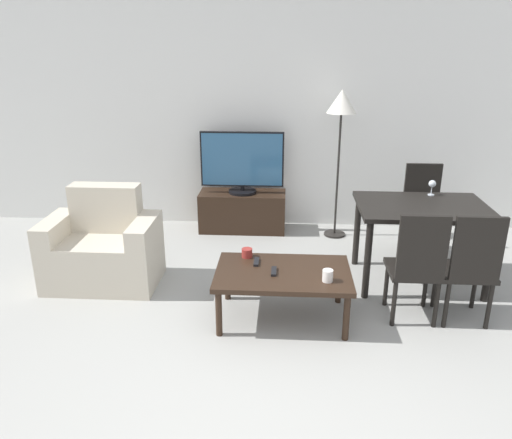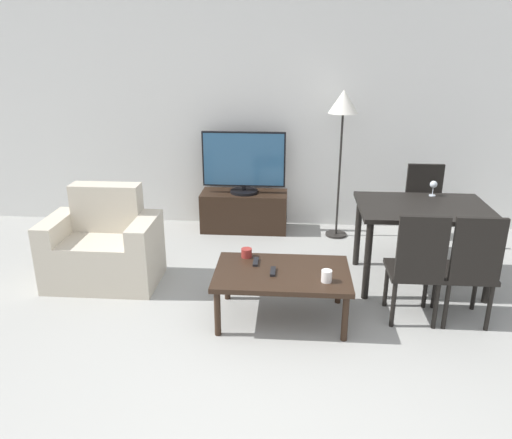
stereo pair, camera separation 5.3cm
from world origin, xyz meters
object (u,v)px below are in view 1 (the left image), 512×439
dining_chair_near_right (470,265)px  cup_colored_far (328,276)px  tv (242,163)px  armchair (103,250)px  floor_lamp (341,111)px  remote_secondary (256,262)px  dining_table (422,216)px  dining_chair_near (417,264)px  remote_primary (274,271)px  cup_white_near (247,253)px  coffee_table (283,276)px  tv_stand (243,211)px  wine_glass_left (432,185)px  dining_chair_far (423,206)px

dining_chair_near_right → cup_colored_far: size_ratio=10.10×
tv → armchair: bearing=-129.0°
tv → cup_colored_far: (0.83, -2.13, -0.35)m
armchair → tv: bearing=51.0°
armchair → floor_lamp: 2.81m
tv → remote_secondary: 1.89m
dining_table → dining_chair_near: 0.76m
dining_table → remote_primary: (-1.30, -0.76, -0.22)m
cup_white_near → cup_colored_far: 0.76m
dining_table → coffee_table: bearing=-149.2°
tv → remote_primary: bearing=-78.1°
tv_stand → cup_colored_far: (0.83, -2.13, 0.23)m
wine_glass_left → tv_stand: bearing=153.6°
tv_stand → dining_chair_near_right: 2.77m
armchair → cup_white_near: (1.35, -0.29, 0.13)m
dining_chair_near → floor_lamp: size_ratio=0.57×
tv_stand → cup_white_near: bearing=-83.7°
tv_stand → remote_secondary: tv_stand is taller
dining_chair_near_right → remote_secondary: dining_chair_near_right is taller
armchair → dining_chair_near: bearing=-11.2°
armchair → dining_chair_near_right: 3.13m
armchair → dining_chair_near: size_ratio=1.07×
tv_stand → wine_glass_left: 2.18m
tv → dining_chair_near_right: tv is taller
floor_lamp → coffee_table: bearing=-107.3°
armchair → dining_chair_far: 3.22m
dining_chair_near_right → cup_white_near: size_ratio=10.42×
tv_stand → dining_chair_far: dining_chair_far is taller
tv_stand → remote_primary: 2.06m
remote_primary → wine_glass_left: (1.45, 1.07, 0.42)m
floor_lamp → remote_secondary: bearing=-114.9°
wine_glass_left → remote_primary: bearing=-143.5°
remote_primary → wine_glass_left: wine_glass_left is taller
dining_chair_near → remote_secondary: (-1.25, 0.13, -0.08)m
armchair → dining_chair_far: size_ratio=1.07×
dining_chair_far → floor_lamp: 1.31m
cup_white_near → tv: bearing=96.3°
dining_table → remote_primary: bearing=-149.6°
coffee_table → dining_chair_near: bearing=0.7°
armchair → cup_white_near: bearing=-12.2°
dining_chair_far → floor_lamp: bearing=154.6°
armchair → tv: 1.90m
dining_chair_near_right → coffee_table: bearing=-179.5°
coffee_table → dining_table: (1.23, 0.74, 0.28)m
coffee_table → dining_chair_far: 2.05m
cup_colored_far → dining_chair_near: bearing=13.3°
dining_table → wine_glass_left: 0.40m
remote_primary → dining_table: bearing=30.4°
armchair → remote_secondary: 1.49m
armchair → cup_white_near: 1.38m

